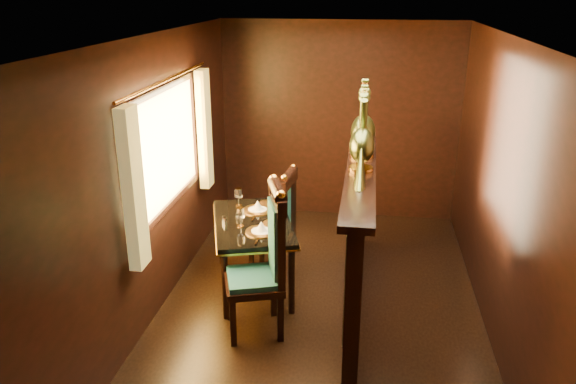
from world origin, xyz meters
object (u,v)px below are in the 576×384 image
dining_table (253,227)px  peacock_left (363,130)px  chair_left (268,256)px  chair_right (282,221)px  peacock_right (364,117)px

dining_table → peacock_left: bearing=-29.5°
chair_left → dining_table: bearing=93.7°
dining_table → chair_right: (0.25, 0.28, -0.04)m
dining_table → chair_right: bearing=31.9°
dining_table → chair_left: chair_left is taller
chair_right → peacock_right: size_ratio=1.55×
peacock_left → dining_table: bearing=167.2°
chair_right → peacock_right: peacock_right is taller
peacock_left → peacock_right: (0.00, 0.44, 0.02)m
peacock_left → chair_right: bearing=146.5°
peacock_right → dining_table: bearing=-168.7°
peacock_right → peacock_left: bearing=-90.0°
chair_right → peacock_left: 1.45m
chair_left → chair_right: chair_left is taller
peacock_right → chair_left: bearing=-129.0°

